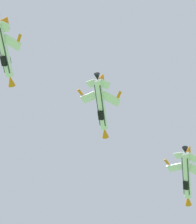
# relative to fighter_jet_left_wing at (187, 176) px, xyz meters

# --- Properties ---
(fighter_jet_left_wing) EXTENTS (9.56, 15.30, 5.35)m
(fighter_jet_left_wing) POSITION_rel_fighter_jet_left_wing_xyz_m (0.00, 0.00, 0.00)
(fighter_jet_left_wing) COLOR white
(fighter_jet_right_wing) EXTENTS (9.75, 15.30, 5.04)m
(fighter_jet_right_wing) POSITION_rel_fighter_jet_left_wing_xyz_m (-23.35, -10.87, 3.53)
(fighter_jet_right_wing) COLOR white
(fighter_jet_left_outer) EXTENTS (9.59, 15.30, 5.32)m
(fighter_jet_left_outer) POSITION_rel_fighter_jet_left_wing_xyz_m (-46.47, -18.62, 2.40)
(fighter_jet_left_outer) COLOR white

